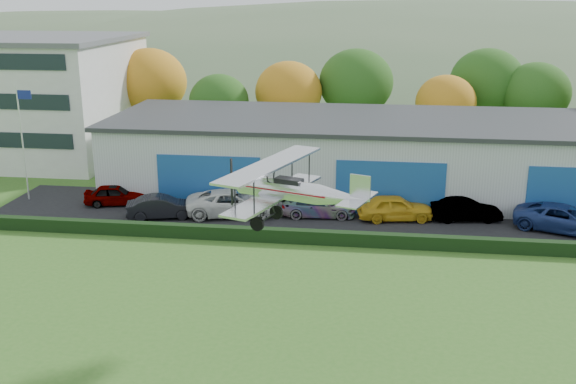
# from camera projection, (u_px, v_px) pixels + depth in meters

# --- Properties ---
(apron) EXTENTS (48.00, 9.00, 0.05)m
(apron) POSITION_uv_depth(u_px,v_px,m) (358.00, 218.00, 42.73)
(apron) COLOR black
(apron) RESTS_ON ground
(hedge) EXTENTS (46.00, 0.60, 0.80)m
(hedge) POSITION_uv_depth(u_px,v_px,m) (355.00, 239.00, 38.06)
(hedge) COLOR black
(hedge) RESTS_ON ground
(hangar) EXTENTS (40.60, 12.60, 5.30)m
(hangar) POSITION_uv_depth(u_px,v_px,m) (389.00, 154.00, 48.34)
(hangar) COLOR #B2B7BC
(hangar) RESTS_ON ground
(office_block) EXTENTS (20.60, 15.60, 10.40)m
(office_block) POSITION_uv_depth(u_px,v_px,m) (11.00, 96.00, 58.45)
(office_block) COLOR silver
(office_block) RESTS_ON ground
(flagpole) EXTENTS (1.05, 0.10, 8.00)m
(flagpole) POSITION_uv_depth(u_px,v_px,m) (23.00, 133.00, 45.20)
(flagpole) COLOR silver
(flagpole) RESTS_ON ground
(tree_belt) EXTENTS (75.70, 13.22, 10.12)m
(tree_belt) POSITION_uv_depth(u_px,v_px,m) (343.00, 89.00, 60.02)
(tree_belt) COLOR #3D2614
(tree_belt) RESTS_ON ground
(distant_hills) EXTENTS (430.00, 196.00, 56.00)m
(distant_hills) POSITION_uv_depth(u_px,v_px,m) (341.00, 109.00, 160.39)
(distant_hills) COLOR #4C6642
(distant_hills) RESTS_ON ground
(car_0) EXTENTS (4.36, 2.52, 1.39)m
(car_0) POSITION_uv_depth(u_px,v_px,m) (115.00, 195.00, 45.19)
(car_0) COLOR gray
(car_0) RESTS_ON apron
(car_1) EXTENTS (4.70, 2.74, 1.46)m
(car_1) POSITION_uv_depth(u_px,v_px,m) (162.00, 207.00, 42.52)
(car_1) COLOR black
(car_1) RESTS_ON apron
(car_2) EXTENTS (6.39, 3.88, 1.66)m
(car_2) POSITION_uv_depth(u_px,v_px,m) (233.00, 203.00, 43.03)
(car_2) COLOR silver
(car_2) RESTS_ON apron
(car_3) EXTENTS (4.99, 2.37, 1.40)m
(car_3) POSITION_uv_depth(u_px,v_px,m) (318.00, 206.00, 42.88)
(car_3) COLOR gray
(car_3) RESTS_ON apron
(car_4) EXTENTS (4.98, 2.66, 1.61)m
(car_4) POSITION_uv_depth(u_px,v_px,m) (395.00, 208.00, 42.16)
(car_4) COLOR gold
(car_4) RESTS_ON apron
(car_5) EXTENTS (4.52, 2.10, 1.43)m
(car_5) POSITION_uv_depth(u_px,v_px,m) (466.00, 210.00, 42.05)
(car_5) COLOR gray
(car_5) RESTS_ON apron
(car_6) EXTENTS (6.31, 4.58, 1.59)m
(car_6) POSITION_uv_depth(u_px,v_px,m) (564.00, 218.00, 40.16)
(car_6) COLOR navy
(car_6) RESTS_ON apron
(biplane) EXTENTS (6.13, 6.91, 2.60)m
(biplane) POSITION_uv_depth(u_px,v_px,m) (291.00, 188.00, 26.17)
(biplane) COLOR silver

